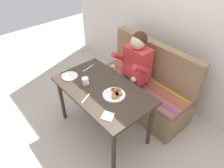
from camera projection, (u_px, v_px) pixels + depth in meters
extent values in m
plane|color=#BAAC9B|center=(104.00, 129.00, 2.88)|extent=(8.00, 8.00, 0.00)
cube|color=beige|center=(177.00, 15.00, 2.73)|extent=(4.40, 0.10, 2.60)
cube|color=#372B22|center=(102.00, 90.00, 2.44)|extent=(1.20, 0.70, 0.04)
cylinder|color=#372B22|center=(62.00, 100.00, 2.84)|extent=(0.05, 0.05, 0.69)
cylinder|color=#372B22|center=(114.00, 153.00, 2.20)|extent=(0.05, 0.05, 0.69)
cylinder|color=#372B22|center=(96.00, 83.00, 3.14)|extent=(0.05, 0.05, 0.69)
cylinder|color=#372B22|center=(150.00, 125.00, 2.49)|extent=(0.05, 0.05, 0.69)
cube|color=olive|center=(141.00, 96.00, 3.13)|extent=(1.44, 0.56, 0.40)
cube|color=#835C4E|center=(142.00, 84.00, 2.98)|extent=(1.40, 0.52, 0.06)
cube|color=olive|center=(155.00, 61.00, 2.91)|extent=(1.44, 0.12, 0.54)
cube|color=#93387A|center=(136.00, 86.00, 2.89)|extent=(1.38, 0.05, 0.01)
cube|color=#C63D33|center=(142.00, 82.00, 2.96)|extent=(1.38, 0.05, 0.01)
cube|color=orange|center=(149.00, 78.00, 3.03)|extent=(1.38, 0.05, 0.01)
cube|color=red|center=(137.00, 64.00, 2.79)|extent=(0.34, 0.22, 0.48)
sphere|color=#DBAD89|center=(138.00, 42.00, 2.58)|extent=(0.19, 0.19, 0.19)
sphere|color=#331E14|center=(140.00, 39.00, 2.58)|extent=(0.19, 0.19, 0.19)
cylinder|color=red|center=(120.00, 57.00, 2.79)|extent=(0.07, 0.29, 0.23)
cylinder|color=red|center=(141.00, 69.00, 2.57)|extent=(0.07, 0.29, 0.23)
sphere|color=#DBAD89|center=(113.00, 67.00, 2.79)|extent=(0.07, 0.07, 0.07)
sphere|color=#DBAD89|center=(133.00, 80.00, 2.57)|extent=(0.07, 0.07, 0.07)
cylinder|color=#232333|center=(123.00, 80.00, 2.91)|extent=(0.09, 0.34, 0.09)
cylinder|color=#232333|center=(114.00, 99.00, 2.98)|extent=(0.08, 0.08, 0.52)
cube|color=black|center=(111.00, 113.00, 3.10)|extent=(0.09, 0.20, 0.05)
cylinder|color=#232333|center=(132.00, 86.00, 2.81)|extent=(0.09, 0.34, 0.09)
cylinder|color=#232333|center=(122.00, 105.00, 2.88)|extent=(0.08, 0.08, 0.52)
cube|color=black|center=(118.00, 119.00, 2.99)|extent=(0.09, 0.20, 0.05)
cylinder|color=white|center=(114.00, 95.00, 2.33)|extent=(0.26, 0.26, 0.02)
cube|color=#955D30|center=(118.00, 94.00, 2.32)|extent=(0.09, 0.08, 0.02)
cube|color=olive|center=(116.00, 95.00, 2.30)|extent=(0.10, 0.10, 0.02)
cube|color=#9B5E3A|center=(117.00, 90.00, 2.37)|extent=(0.09, 0.10, 0.02)
sphere|color=red|center=(113.00, 89.00, 2.37)|extent=(0.04, 0.04, 0.04)
ellipsoid|color=#CC6623|center=(114.00, 97.00, 2.27)|extent=(0.06, 0.05, 0.02)
cylinder|color=white|center=(70.00, 76.00, 2.61)|extent=(0.20, 0.20, 0.01)
ellipsoid|color=white|center=(70.00, 75.00, 2.60)|extent=(0.09, 0.08, 0.01)
sphere|color=yellow|center=(70.00, 75.00, 2.60)|extent=(0.03, 0.03, 0.03)
cylinder|color=white|center=(85.00, 81.00, 2.47)|extent=(0.08, 0.08, 0.09)
cylinder|color=brown|center=(85.00, 78.00, 2.45)|extent=(0.07, 0.07, 0.01)
torus|color=white|center=(88.00, 83.00, 2.44)|extent=(0.05, 0.01, 0.05)
cube|color=silver|center=(108.00, 116.00, 2.08)|extent=(0.16, 0.16, 0.01)
cube|color=silver|center=(86.00, 98.00, 2.29)|extent=(0.08, 0.16, 0.00)
cube|color=silver|center=(88.00, 68.00, 2.76)|extent=(0.05, 0.20, 0.00)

